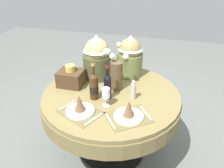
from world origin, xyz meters
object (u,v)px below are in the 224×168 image
object	(u,v)px
flower_vase	(116,72)
wine_glass_right	(106,94)
dining_table	(111,104)
woven_basket_side_left	(71,77)
gift_tub_back_left	(97,55)
wine_bottle_centre	(94,86)
wine_bottle_left	(108,86)
place_setting_left	(80,107)
gift_tub_back_centre	(130,54)
place_setting_right	(129,113)
pepper_mill	(133,90)

from	to	relation	value
flower_vase	wine_glass_right	xyz separation A→B (m)	(-0.01, -0.30, -0.05)
dining_table	woven_basket_side_left	bearing A→B (deg)	173.47
wine_glass_right	gift_tub_back_left	distance (m)	0.56
flower_vase	wine_bottle_centre	size ratio (longest dim) A/B	1.25
wine_bottle_centre	flower_vase	bearing A→B (deg)	56.34
wine_bottle_left	woven_basket_side_left	bearing A→B (deg)	161.64
gift_tub_back_left	place_setting_left	bearing A→B (deg)	-84.75
gift_tub_back_centre	woven_basket_side_left	world-z (taller)	gift_tub_back_centre
flower_vase	wine_bottle_centre	world-z (taller)	flower_vase
place_setting_right	wine_bottle_centre	size ratio (longest dim) A/B	1.23
wine_bottle_left	wine_bottle_centre	size ratio (longest dim) A/B	0.93
wine_glass_right	gift_tub_back_centre	bearing A→B (deg)	83.05
place_setting_right	wine_glass_right	size ratio (longest dim) A/B	2.50
wine_bottle_left	wine_glass_right	xyz separation A→B (m)	(0.02, -0.12, -0.00)
dining_table	place_setting_left	distance (m)	0.43
place_setting_right	woven_basket_side_left	xyz separation A→B (m)	(-0.66, 0.37, 0.04)
dining_table	wine_bottle_centre	world-z (taller)	wine_bottle_centre
wine_glass_right	gift_tub_back_centre	xyz separation A→B (m)	(0.08, 0.63, 0.11)
gift_tub_back_left	gift_tub_back_centre	world-z (taller)	gift_tub_back_left
gift_tub_back_left	gift_tub_back_centre	bearing A→B (deg)	23.60
gift_tub_back_left	pepper_mill	bearing A→B (deg)	-35.90
place_setting_left	wine_glass_right	size ratio (longest dim) A/B	2.45
place_setting_left	wine_glass_right	bearing A→B (deg)	39.52
wine_bottle_centre	woven_basket_side_left	bearing A→B (deg)	150.05
place_setting_right	wine_glass_right	distance (m)	0.26
pepper_mill	gift_tub_back_centre	distance (m)	0.50
place_setting_right	dining_table	bearing A→B (deg)	125.79
place_setting_left	wine_bottle_centre	world-z (taller)	wine_bottle_centre
place_setting_right	woven_basket_side_left	distance (m)	0.75
place_setting_right	wine_bottle_centre	xyz separation A→B (m)	(-0.36, 0.20, 0.08)
place_setting_right	wine_bottle_centre	world-z (taller)	wine_bottle_centre
place_setting_left	wine_bottle_centre	distance (m)	0.25
place_setting_left	wine_glass_right	xyz separation A→B (m)	(0.18, 0.15, 0.07)
woven_basket_side_left	gift_tub_back_left	bearing A→B (deg)	50.57
gift_tub_back_centre	wine_bottle_centre	bearing A→B (deg)	-111.20
place_setting_right	flower_vase	bearing A→B (deg)	116.58
place_setting_left	flower_vase	size ratio (longest dim) A/B	0.96
wine_glass_right	gift_tub_back_left	size ratio (longest dim) A/B	0.37
place_setting_left	gift_tub_back_centre	world-z (taller)	gift_tub_back_centre
wine_bottle_left	woven_basket_side_left	distance (m)	0.44
gift_tub_back_centre	place_setting_right	bearing A→B (deg)	-79.06
wine_glass_right	pepper_mill	xyz separation A→B (m)	(0.20, 0.17, -0.04)
place_setting_left	flower_vase	world-z (taller)	flower_vase
wine_glass_right	gift_tub_back_left	xyz separation A→B (m)	(-0.24, 0.49, 0.12)
dining_table	woven_basket_side_left	size ratio (longest dim) A/B	5.50
wine_glass_right	gift_tub_back_centre	size ratio (longest dim) A/B	0.39
gift_tub_back_left	gift_tub_back_centre	size ratio (longest dim) A/B	1.04
flower_vase	gift_tub_back_left	world-z (taller)	gift_tub_back_left
dining_table	place_setting_left	size ratio (longest dim) A/B	3.15
place_setting_right	gift_tub_back_centre	xyz separation A→B (m)	(-0.14, 0.75, 0.19)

